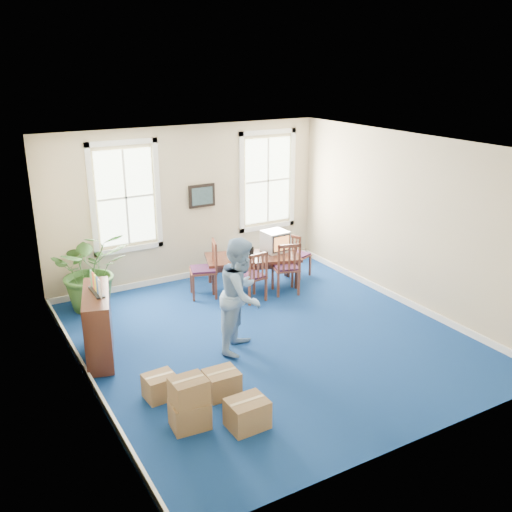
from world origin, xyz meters
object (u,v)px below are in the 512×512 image
credenza (99,326)px  cardboard_boxes (199,394)px  crt_tv (275,241)px  chair_near_left (252,276)px  man (242,295)px  potted_plant (91,270)px  conference_table (253,271)px

credenza → cardboard_boxes: 2.38m
crt_tv → chair_near_left: size_ratio=0.52×
man → potted_plant: size_ratio=1.21×
man → cardboard_boxes: bearing=-176.8°
cardboard_boxes → conference_table: bearing=52.0°
crt_tv → man: 3.06m
conference_table → chair_near_left: chair_near_left is taller
man → conference_table: bearing=14.3°
chair_near_left → credenza: 3.23m
man → chair_near_left: bearing=13.4°
chair_near_left → cardboard_boxes: 3.91m
chair_near_left → credenza: (-3.15, -0.75, 0.03)m
crt_tv → cardboard_boxes: 5.07m
conference_table → man: man is taller
credenza → cardboard_boxes: (0.67, -2.28, -0.17)m
credenza → potted_plant: bearing=93.6°
conference_table → man: bearing=-104.8°
conference_table → man: (-1.47, -2.24, 0.61)m
crt_tv → credenza: crt_tv is taller
cardboard_boxes → credenza: bearing=106.3°
chair_near_left → potted_plant: (-2.74, 1.15, 0.26)m
conference_table → potted_plant: size_ratio=1.23×
conference_table → credenza: 3.80m
man → cardboard_boxes: 2.07m
conference_table → potted_plant: bearing=-170.7°
potted_plant → man: bearing=-58.9°
conference_table → crt_tv: (0.56, 0.04, 0.54)m
chair_near_left → potted_plant: 2.99m
chair_near_left → crt_tv: bearing=-150.4°
potted_plant → conference_table: bearing=-9.2°
conference_table → chair_near_left: bearing=-102.5°
credenza → potted_plant: size_ratio=0.88×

